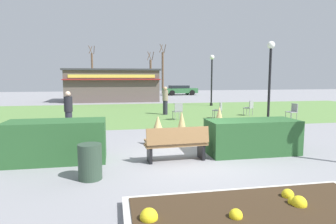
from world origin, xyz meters
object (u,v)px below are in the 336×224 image
Objects in this scene: person_strolling at (68,111)px; parked_car_east_slot at (180,90)px; lamppost_far at (212,74)px; parked_car_west_slot at (89,91)px; tree_center_bg at (163,72)px; cafe_chair_east at (293,110)px; park_bench at (177,144)px; parked_car_center_slot at (133,90)px; tree_left_bg at (151,76)px; person_standing at (165,100)px; tree_right_bg at (92,72)px; cafe_chair_north at (178,110)px; food_kiosk at (113,85)px; cafe_chair_center at (219,109)px; cafe_chair_west at (250,107)px; trash_bin at (90,162)px; lamppost_mid at (270,72)px.

person_strolling reaches higher than parked_car_east_slot.
parked_car_east_slot is at bearing 87.27° from lamppost_far.
parked_car_west_slot is 0.63× the size of tree_center_bg.
cafe_chair_east is 26.07m from tree_center_bg.
parked_car_center_slot is (0.79, 28.35, 0.16)m from park_bench.
parked_car_center_slot and parked_car_east_slot have the same top height.
tree_center_bg reaches higher than tree_left_bg.
person_standing is 26.98m from tree_right_bg.
parked_car_west_slot is 0.63× the size of tree_right_bg.
tree_right_bg is (-6.20, 28.57, 2.44)m from cafe_chair_north.
person_strolling is 31.07m from tree_right_bg.
food_kiosk is at bearing -79.42° from tree_right_bg.
lamppost_far is 4.45× the size of cafe_chair_north.
cafe_chair_north is 0.53× the size of person_strolling.
tree_left_bg is (2.56, 3.23, 1.79)m from parked_car_center_slot.
cafe_chair_center is 0.13× the size of tree_right_bg.
parked_car_center_slot is (-5.16, 13.98, -1.86)m from lamppost_far.
lamppost_far is 6.38m from cafe_chair_west.
food_kiosk is 9.68× the size of cafe_chair_center.
parked_car_west_slot is at bearing 94.34° from trash_bin.
cafe_chair_center is (6.19, 8.51, 0.13)m from trash_bin.
person_standing is at bearing -77.23° from tree_right_bg.
lamppost_far is at bearing 89.02° from lamppost_mid.
parked_car_west_slot is 5.21m from parked_car_center_slot.
food_kiosk is 11.29m from parked_car_east_slot.
cafe_chair_west is at bearing 106.59° from person_strolling.
park_bench is 8.24m from lamppost_mid.
food_kiosk is 15.89m from person_strolling.
person_strolling is at bearing -135.07° from lamppost_far.
food_kiosk reaches higher than parked_car_west_slot.
person_standing reaches higher than park_bench.
tree_left_bg is 1.83m from tree_center_bg.
cafe_chair_north is (3.88, 8.39, 0.13)m from trash_bin.
person_standing is (-4.38, 4.22, -1.65)m from lamppost_mid.
park_bench is 9.73m from cafe_chair_east.
cafe_chair_west is (7.88, -12.42, -0.98)m from food_kiosk.
lamppost_mid is at bearing -88.39° from tree_center_bg.
parked_car_east_slot is at bearing 73.29° from trash_bin.
lamppost_mid is 3.47m from cafe_chair_west.
cafe_chair_east is 1.00× the size of cafe_chair_north.
person_strolling is (-11.04, -1.16, 0.33)m from cafe_chair_east.
parked_car_center_slot is at bearing 105.13° from cafe_chair_west.
cafe_chair_east is at bearing -57.70° from food_kiosk.
person_strolling is 0.39× the size of parked_car_east_slot.
person_strolling reaches higher than park_bench.
lamppost_far is 0.46× the size of food_kiosk.
park_bench is at bearing -140.99° from cafe_chair_east.
tree_center_bg reaches higher than park_bench.
tree_center_bg reaches higher than food_kiosk.
lamppost_mid reaches higher than cafe_chair_west.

